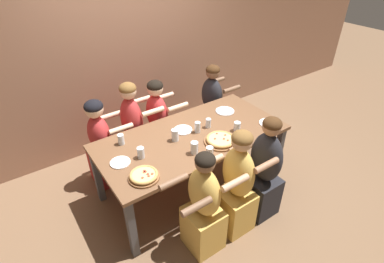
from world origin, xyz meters
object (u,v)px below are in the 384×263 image
(drinking_glass_b, at_px, (141,153))
(diner_far_center, at_px, (158,125))
(cocktail_glass_blue, at_px, (237,127))
(diner_far_right, at_px, (212,107))
(pizza_board_main, at_px, (221,140))
(empty_plate_b, at_px, (269,123))
(empty_plate_c, at_px, (183,130))
(diner_far_midleft, at_px, (134,132))
(drinking_glass_c, at_px, (175,136))
(diner_near_midleft, at_px, (203,208))
(diner_near_center, at_px, (236,187))
(pizza_board_second, at_px, (144,176))
(empty_plate_d, at_px, (120,162))
(diner_far_left, at_px, (102,146))
(drinking_glass_g, at_px, (121,139))
(drinking_glass_f, at_px, (210,152))
(empty_plate_a, at_px, (225,111))
(drinking_glass_d, at_px, (208,123))
(drinking_glass_e, at_px, (194,148))
(diner_near_midright, at_px, (264,173))
(drinking_glass_a, at_px, (198,128))

(drinking_glass_b, xyz_separation_m, diner_far_center, (0.60, 0.75, -0.29))
(cocktail_glass_blue, height_order, diner_far_right, diner_far_right)
(pizza_board_main, relative_size, empty_plate_b, 1.55)
(empty_plate_c, distance_m, drinking_glass_b, 0.63)
(empty_plate_c, distance_m, diner_far_midleft, 0.71)
(drinking_glass_c, height_order, diner_near_midleft, diner_near_midleft)
(diner_near_center, xyz_separation_m, diner_far_center, (-0.06, 1.44, -0.02))
(pizza_board_second, distance_m, cocktail_glass_blue, 1.21)
(empty_plate_c, relative_size, diner_far_midleft, 0.17)
(diner_far_right, bearing_deg, diner_near_midleft, -40.36)
(empty_plate_b, bearing_deg, diner_far_right, 91.07)
(empty_plate_d, bearing_deg, diner_far_left, 86.42)
(drinking_glass_g, relative_size, diner_far_midleft, 0.09)
(pizza_board_main, distance_m, diner_far_right, 1.23)
(pizza_board_second, distance_m, empty_plate_d, 0.33)
(drinking_glass_b, distance_m, diner_far_midleft, 0.83)
(empty_plate_b, xyz_separation_m, diner_near_midleft, (-1.24, -0.40, -0.26))
(drinking_glass_f, height_order, diner_near_center, diner_near_center)
(drinking_glass_f, height_order, diner_far_right, diner_far_right)
(drinking_glass_b, xyz_separation_m, drinking_glass_f, (0.57, -0.36, -0.01))
(empty_plate_a, bearing_deg, pizza_board_second, -159.96)
(empty_plate_d, bearing_deg, empty_plate_c, 8.98)
(drinking_glass_c, height_order, diner_far_left, diner_far_left)
(diner_near_midleft, bearing_deg, drinking_glass_b, 20.14)
(cocktail_glass_blue, bearing_deg, drinking_glass_d, 132.59)
(cocktail_glass_blue, height_order, drinking_glass_e, cocktail_glass_blue)
(drinking_glass_e, relative_size, diner_far_right, 0.11)
(empty_plate_d, height_order, drinking_glass_e, drinking_glass_e)
(empty_plate_b, xyz_separation_m, drinking_glass_g, (-1.56, 0.61, 0.05))
(empty_plate_c, xyz_separation_m, empty_plate_d, (-0.81, -0.13, 0.00))
(empty_plate_b, height_order, diner_near_center, diner_near_center)
(pizza_board_main, xyz_separation_m, empty_plate_c, (-0.20, 0.42, -0.02))
(drinking_glass_g, bearing_deg, diner_near_midright, -42.82)
(empty_plate_c, bearing_deg, drinking_glass_b, -164.50)
(pizza_board_second, bearing_deg, diner_far_right, 32.88)
(cocktail_glass_blue, relative_size, drinking_glass_f, 1.29)
(drinking_glass_f, xyz_separation_m, drinking_glass_g, (-0.63, 0.69, 0.01))
(drinking_glass_f, bearing_deg, drinking_glass_d, 53.88)
(drinking_glass_d, bearing_deg, diner_near_midright, -78.50)
(empty_plate_b, distance_m, diner_far_right, 1.06)
(cocktail_glass_blue, bearing_deg, empty_plate_d, 170.47)
(empty_plate_d, xyz_separation_m, drinking_glass_g, (0.14, 0.28, 0.05))
(diner_far_center, bearing_deg, drinking_glass_e, -7.34)
(drinking_glass_a, bearing_deg, drinking_glass_d, 3.98)
(drinking_glass_b, height_order, diner_near_center, diner_near_center)
(cocktail_glass_blue, xyz_separation_m, diner_far_right, (0.38, 0.93, -0.29))
(diner_near_midleft, xyz_separation_m, diner_near_midright, (0.77, -0.00, 0.04))
(pizza_board_main, height_order, empty_plate_b, pizza_board_main)
(drinking_glass_c, distance_m, diner_near_midright, 1.00)
(diner_near_midleft, bearing_deg, diner_near_center, -90.00)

